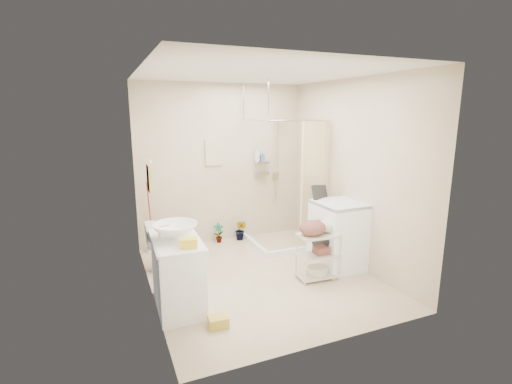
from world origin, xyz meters
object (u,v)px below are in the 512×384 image
Objects in this scene: toilet at (172,245)px; washing_machine at (340,235)px; vanity at (178,273)px; laundry_rack at (318,252)px.

washing_machine is at bearing -108.54° from toilet.
vanity is 1.07m from toilet.
vanity is 2.31m from washing_machine.
vanity is at bearing -175.15° from washing_machine.
toilet is 0.73× the size of washing_machine.
vanity is at bearing -175.61° from laundry_rack.
washing_machine reaches higher than vanity.
washing_machine is (2.30, 0.23, 0.07)m from vanity.
vanity reaches higher than laundry_rack.
vanity is 1.32× the size of toilet.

